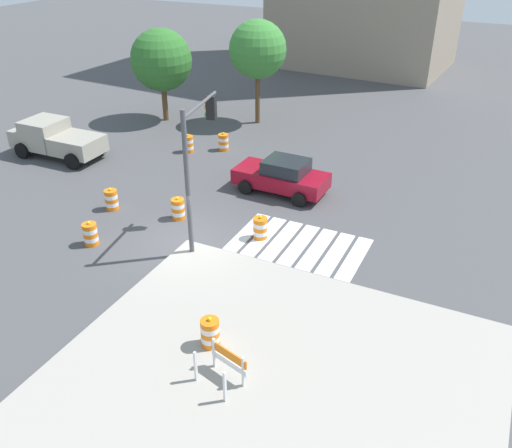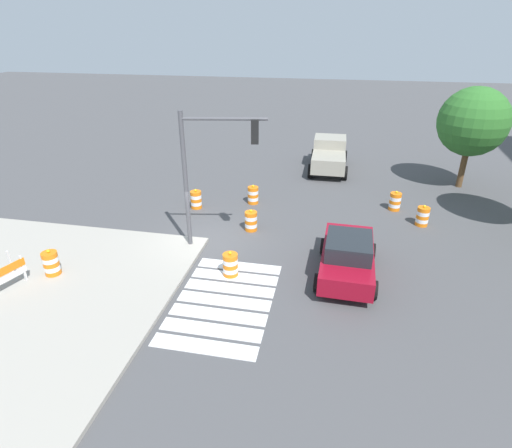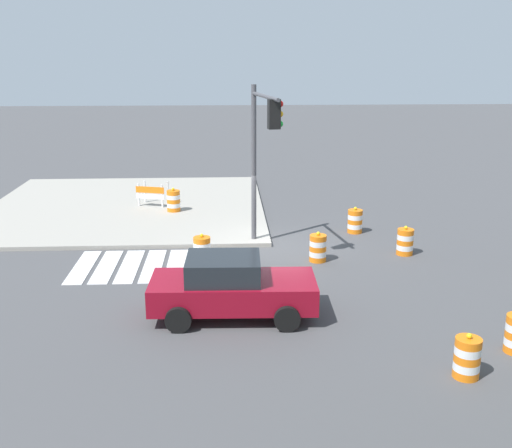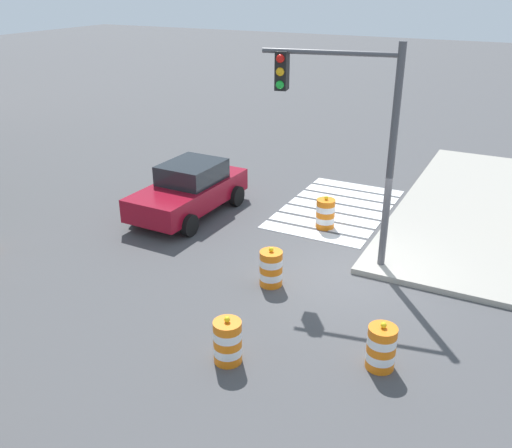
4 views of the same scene
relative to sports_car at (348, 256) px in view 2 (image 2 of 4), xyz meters
The scene contains 14 objects.
ground_plane 6.08m from the sports_car, 104.52° to the right, with size 120.00×120.00×0.00m, color #474749.
crosswalk_stripes 4.81m from the sports_car, 58.34° to the right, with size 5.10×3.20×0.02m.
sports_car is the anchor object (origin of this frame).
pickup_truck 12.72m from the sports_car, behind, with size 5.17×2.39×1.92m.
traffic_barrel_near_corner 7.00m from the sports_car, 160.16° to the left, with size 0.56×0.56×1.02m.
traffic_barrel_crosswalk_end 5.18m from the sports_car, 124.55° to the right, with size 0.56×0.56×1.02m.
traffic_barrel_median_near 6.07m from the sports_car, 145.34° to the left, with size 0.56×0.56×1.02m.
traffic_barrel_median_far 8.95m from the sports_car, 122.83° to the right, with size 0.56×0.56×1.02m.
traffic_barrel_far_curb 7.70m from the sports_car, 141.41° to the right, with size 0.56×0.56×1.02m.
traffic_barrel_lane_center 4.33m from the sports_car, 78.00° to the right, with size 0.56×0.56×1.02m.
traffic_barrel_on_sidewalk 10.86m from the sports_car, 77.70° to the right, with size 0.56×0.56×1.02m.
construction_barricade 12.09m from the sports_car, 73.91° to the right, with size 1.40×1.08×1.00m.
traffic_light_pole 6.26m from the sports_car, 101.97° to the right, with size 0.86×3.25×5.50m.
street_tree_streetside_mid 12.83m from the sports_car, 149.33° to the left, with size 3.70×3.70×5.58m.
Camera 2 is at (14.94, 5.09, 8.46)m, focal length 28.79 mm.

